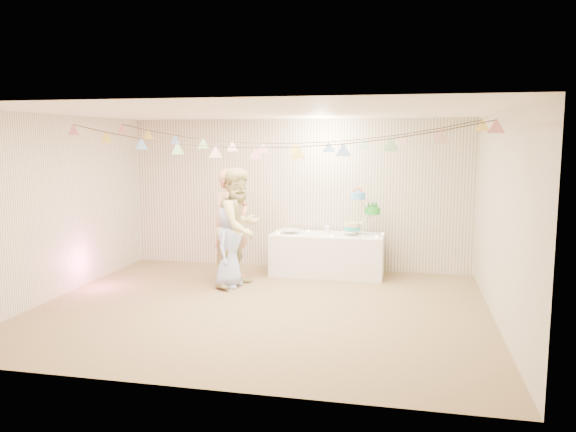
% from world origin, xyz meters
% --- Properties ---
extents(floor, '(6.00, 6.00, 0.00)m').
position_xyz_m(floor, '(0.00, 0.00, 0.00)').
color(floor, brown).
rests_on(floor, ground).
extents(ceiling, '(6.00, 6.00, 0.00)m').
position_xyz_m(ceiling, '(0.00, 0.00, 2.60)').
color(ceiling, white).
rests_on(ceiling, ground).
extents(back_wall, '(6.00, 6.00, 0.00)m').
position_xyz_m(back_wall, '(0.00, 2.50, 1.30)').
color(back_wall, silver).
rests_on(back_wall, ground).
extents(front_wall, '(6.00, 6.00, 0.00)m').
position_xyz_m(front_wall, '(0.00, -2.50, 1.30)').
color(front_wall, silver).
rests_on(front_wall, ground).
extents(left_wall, '(5.00, 5.00, 0.00)m').
position_xyz_m(left_wall, '(-3.00, 0.00, 1.30)').
color(left_wall, silver).
rests_on(left_wall, ground).
extents(right_wall, '(5.00, 5.00, 0.00)m').
position_xyz_m(right_wall, '(3.00, 0.00, 1.30)').
color(right_wall, silver).
rests_on(right_wall, ground).
extents(table, '(1.85, 0.74, 0.69)m').
position_xyz_m(table, '(0.60, 2.03, 0.35)').
color(table, white).
rests_on(table, floor).
extents(cake_stand, '(0.65, 0.38, 0.72)m').
position_xyz_m(cake_stand, '(1.15, 2.08, 1.11)').
color(cake_stand, silver).
rests_on(cake_stand, table).
extents(cake_bottom, '(0.31, 0.31, 0.15)m').
position_xyz_m(cake_bottom, '(1.00, 2.02, 0.84)').
color(cake_bottom, '#26B1B1').
rests_on(cake_bottom, cake_stand).
extents(cake_middle, '(0.27, 0.27, 0.22)m').
position_xyz_m(cake_middle, '(1.33, 2.17, 1.11)').
color(cake_middle, green).
rests_on(cake_middle, cake_stand).
extents(cake_top_tier, '(0.25, 0.25, 0.19)m').
position_xyz_m(cake_top_tier, '(1.09, 2.05, 1.38)').
color(cake_top_tier, '#50ACFD').
rests_on(cake_top_tier, cake_stand).
extents(platter, '(0.31, 0.31, 0.02)m').
position_xyz_m(platter, '(-0.01, 1.98, 0.76)').
color(platter, white).
rests_on(platter, table).
extents(posy, '(0.12, 0.12, 0.14)m').
position_xyz_m(posy, '(0.59, 2.08, 0.82)').
color(posy, white).
rests_on(posy, table).
extents(person_adult_a, '(0.73, 0.78, 1.79)m').
position_xyz_m(person_adult_a, '(-0.87, 1.46, 0.89)').
color(person_adult_a, tan).
rests_on(person_adult_a, floor).
extents(person_adult_b, '(0.95, 1.07, 1.82)m').
position_xyz_m(person_adult_b, '(-0.62, 1.08, 0.91)').
color(person_adult_b, tan).
rests_on(person_adult_b, floor).
extents(person_child, '(0.48, 0.66, 1.27)m').
position_xyz_m(person_child, '(-0.76, 0.98, 0.64)').
color(person_child, '#9DAFDF').
rests_on(person_child, floor).
extents(bunting_back, '(5.60, 1.10, 0.40)m').
position_xyz_m(bunting_back, '(0.00, 1.10, 2.35)').
color(bunting_back, pink).
rests_on(bunting_back, ceiling).
extents(bunting_front, '(5.60, 0.90, 0.36)m').
position_xyz_m(bunting_front, '(0.00, -0.20, 2.32)').
color(bunting_front, '#72A5E5').
rests_on(bunting_front, ceiling).
extents(tealight_0, '(0.04, 0.04, 0.03)m').
position_xyz_m(tealight_0, '(-0.20, 1.88, 0.71)').
color(tealight_0, '#FFD88C').
rests_on(tealight_0, table).
extents(tealight_1, '(0.04, 0.04, 0.03)m').
position_xyz_m(tealight_1, '(0.25, 2.21, 0.71)').
color(tealight_1, '#FFD88C').
rests_on(tealight_1, table).
extents(tealight_2, '(0.04, 0.04, 0.03)m').
position_xyz_m(tealight_2, '(0.70, 1.81, 0.71)').
color(tealight_2, '#FFD88C').
rests_on(tealight_2, table).
extents(tealight_3, '(0.04, 0.04, 0.03)m').
position_xyz_m(tealight_3, '(0.95, 2.25, 0.71)').
color(tealight_3, '#FFD88C').
rests_on(tealight_3, table).
extents(tealight_4, '(0.04, 0.04, 0.03)m').
position_xyz_m(tealight_4, '(1.42, 1.85, 0.71)').
color(tealight_4, '#FFD88C').
rests_on(tealight_4, table).
extents(tealight_5, '(0.04, 0.04, 0.03)m').
position_xyz_m(tealight_5, '(1.50, 2.18, 0.71)').
color(tealight_5, '#FFD88C').
rests_on(tealight_5, table).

